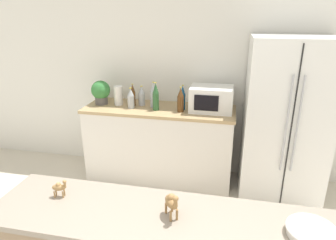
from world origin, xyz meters
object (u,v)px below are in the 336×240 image
object	(u,v)px
potted_plant	(101,92)
back_bottle_2	(142,96)
microwave	(211,99)
back_bottle_4	(156,97)
back_bottle_1	(183,98)
back_bottle_5	(133,95)
paper_towel_roll	(118,96)
refrigerator	(285,121)
back_bottle_6	(181,100)
back_bottle_0	(154,95)
fruit_bowl	(312,232)
back_bottle_3	(131,98)
camel_figurine_second	(172,202)
camel_figurine	(59,187)

from	to	relation	value
potted_plant	back_bottle_2	distance (m)	0.50
microwave	back_bottle_4	bearing A→B (deg)	-170.33
back_bottle_1	back_bottle_5	xyz separation A→B (m)	(-0.61, 0.04, -0.01)
paper_towel_roll	back_bottle_2	distance (m)	0.28
refrigerator	microwave	world-z (taller)	refrigerator
potted_plant	paper_towel_roll	bearing A→B (deg)	3.48
back_bottle_5	back_bottle_2	bearing A→B (deg)	20.36
refrigerator	back_bottle_6	world-z (taller)	refrigerator
refrigerator	potted_plant	xyz separation A→B (m)	(-2.15, 0.07, 0.19)
back_bottle_0	back_bottle_2	size ratio (longest dim) A/B	1.28
potted_plant	fruit_bowl	xyz separation A→B (m)	(1.99, -1.95, -0.13)
back_bottle_2	back_bottle_0	bearing A→B (deg)	-15.27
potted_plant	fruit_bowl	bearing A→B (deg)	-44.46
refrigerator	back_bottle_6	bearing A→B (deg)	-178.84
potted_plant	back_bottle_4	xyz separation A→B (m)	(0.71, -0.09, -0.00)
back_bottle_3	camel_figurine_second	size ratio (longest dim) A/B	1.44
microwave	potted_plant	bearing A→B (deg)	-179.33
camel_figurine	microwave	bearing A→B (deg)	67.86
microwave	back_bottle_5	size ratio (longest dim) A/B	1.79
refrigerator	camel_figurine_second	distance (m)	2.07
back_bottle_4	camel_figurine	xyz separation A→B (m)	(-0.15, -1.81, -0.09)
paper_towel_roll	back_bottle_5	world-z (taller)	back_bottle_5
back_bottle_3	camel_figurine_second	distance (m)	2.06
back_bottle_0	paper_towel_roll	bearing A→B (deg)	-179.54
back_bottle_5	back_bottle_3	bearing A→B (deg)	-85.28
back_bottle_4	back_bottle_2	bearing A→B (deg)	144.78
refrigerator	potted_plant	distance (m)	2.16
paper_towel_roll	camel_figurine	xyz separation A→B (m)	(0.34, -1.91, -0.05)
microwave	camel_figurine_second	bearing A→B (deg)	-92.06
paper_towel_roll	back_bottle_0	xyz separation A→B (m)	(0.44, 0.00, 0.03)
microwave	fruit_bowl	bearing A→B (deg)	-71.73
potted_plant	camel_figurine_second	bearing A→B (deg)	-56.91
back_bottle_6	camel_figurine_second	distance (m)	1.87
back_bottle_6	paper_towel_roll	bearing A→B (deg)	172.05
microwave	back_bottle_4	size ratio (longest dim) A/B	1.47
potted_plant	microwave	world-z (taller)	potted_plant
potted_plant	paper_towel_roll	world-z (taller)	potted_plant
potted_plant	camel_figurine	distance (m)	1.98
paper_towel_roll	back_bottle_2	bearing A→B (deg)	9.61
potted_plant	back_bottle_0	world-z (taller)	back_bottle_0
back_bottle_1	back_bottle_4	world-z (taller)	back_bottle_4
refrigerator	paper_towel_roll	bearing A→B (deg)	177.43
microwave	camel_figurine	size ratio (longest dim) A/B	4.08
back_bottle_1	refrigerator	bearing A→B (deg)	-2.97
back_bottle_3	camel_figurine	bearing A→B (deg)	-85.19
refrigerator	back_bottle_4	bearing A→B (deg)	-179.27
back_bottle_2	back_bottle_4	xyz separation A→B (m)	(0.22, -0.15, 0.04)
back_bottle_1	back_bottle_3	distance (m)	0.61
camel_figurine_second	paper_towel_roll	bearing A→B (deg)	118.16
back_bottle_3	camel_figurine	xyz separation A→B (m)	(0.15, -1.82, -0.05)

